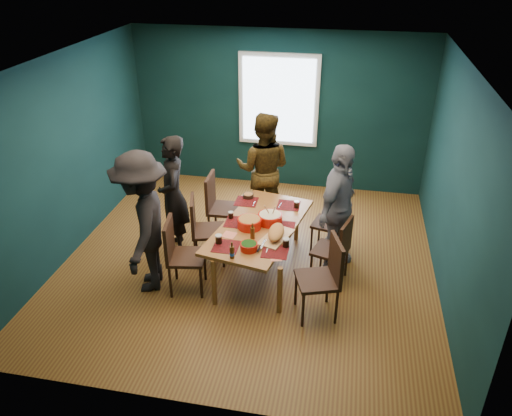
{
  "coord_description": "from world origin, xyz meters",
  "views": [
    {
      "loc": [
        1.19,
        -5.64,
        3.96
      ],
      "look_at": [
        0.13,
        -0.17,
        0.92
      ],
      "focal_mm": 35.0,
      "sensor_mm": 36.0,
      "label": 1
    }
  ],
  "objects": [
    {
      "name": "room",
      "position": [
        0.0,
        0.27,
        1.37
      ],
      "size": [
        5.01,
        5.01,
        2.71
      ],
      "color": "brown",
      "rests_on": "ground"
    },
    {
      "name": "napkin_c",
      "position": [
        0.5,
        -0.9,
        0.69
      ],
      "size": [
        0.16,
        0.16,
        0.0
      ],
      "primitive_type": "cube",
      "rotation": [
        0.0,
        0.0,
        0.29
      ],
      "color": "#E77861",
      "rests_on": "dining_table"
    },
    {
      "name": "dining_table",
      "position": [
        0.18,
        -0.18,
        0.62
      ],
      "size": [
        1.24,
        1.95,
        0.69
      ],
      "rotation": [
        0.0,
        0.0,
        -0.2
      ],
      "color": "olive",
      "rests_on": "floor"
    },
    {
      "name": "chair_right_far",
      "position": [
        1.12,
        0.42,
        0.53
      ],
      "size": [
        0.49,
        0.49,
        0.91
      ],
      "rotation": [
        0.0,
        0.0,
        -0.24
      ],
      "color": "black",
      "rests_on": "floor"
    },
    {
      "name": "bowl_herbs",
      "position": [
        0.16,
        -0.78,
        0.74
      ],
      "size": [
        0.21,
        0.21,
        0.09
      ],
      "color": "red",
      "rests_on": "dining_table"
    },
    {
      "name": "person_near_left",
      "position": [
        -1.14,
        -0.8,
        0.92
      ],
      "size": [
        0.92,
        1.3,
        1.83
      ],
      "primitive_type": "imported",
      "rotation": [
        0.0,
        0.0,
        4.93
      ],
      "color": "black",
      "rests_on": "floor"
    },
    {
      "name": "person_right",
      "position": [
        1.15,
        0.13,
        0.87
      ],
      "size": [
        0.73,
        1.1,
        1.73
      ],
      "primitive_type": "imported",
      "rotation": [
        0.0,
        0.0,
        1.24
      ],
      "color": "silver",
      "rests_on": "floor"
    },
    {
      "name": "cola_glass_d",
      "position": [
        -0.22,
        -0.09,
        0.74
      ],
      "size": [
        0.07,
        0.07,
        0.1
      ],
      "color": "black",
      "rests_on": "dining_table"
    },
    {
      "name": "beer_bottle_b",
      "position": [
        0.16,
        -0.53,
        0.77
      ],
      "size": [
        0.06,
        0.06,
        0.22
      ],
      "color": "#46260C",
      "rests_on": "dining_table"
    },
    {
      "name": "chair_right_mid",
      "position": [
        1.19,
        -0.27,
        0.53
      ],
      "size": [
        0.52,
        0.52,
        0.91
      ],
      "rotation": [
        0.0,
        0.0,
        -0.3
      ],
      "color": "black",
      "rests_on": "floor"
    },
    {
      "name": "bowl_dumpling",
      "position": [
        0.3,
        -0.11,
        0.76
      ],
      "size": [
        0.32,
        0.32,
        0.3
      ],
      "color": "red",
      "rests_on": "dining_table"
    },
    {
      "name": "napkin_b",
      "position": [
        -0.15,
        -0.51,
        0.69
      ],
      "size": [
        0.19,
        0.19,
        0.0
      ],
      "primitive_type": "cube",
      "rotation": [
        0.0,
        0.0,
        -0.19
      ],
      "color": "#E77861",
      "rests_on": "dining_table"
    },
    {
      "name": "small_bowl",
      "position": [
        -0.12,
        0.53,
        0.72
      ],
      "size": [
        0.15,
        0.15,
        0.06
      ],
      "color": "black",
      "rests_on": "dining_table"
    },
    {
      "name": "cola_glass_a",
      "position": [
        -0.23,
        -0.72,
        0.75
      ],
      "size": [
        0.08,
        0.08,
        0.12
      ],
      "color": "black",
      "rests_on": "dining_table"
    },
    {
      "name": "person_back",
      "position": [
        -0.01,
        1.12,
        0.88
      ],
      "size": [
        0.86,
        0.67,
        1.76
      ],
      "primitive_type": "imported",
      "rotation": [
        0.0,
        0.0,
        3.13
      ],
      "color": "black",
      "rests_on": "floor"
    },
    {
      "name": "beer_bottle_a",
      "position": [
        0.01,
        -0.99,
        0.77
      ],
      "size": [
        0.06,
        0.06,
        0.21
      ],
      "color": "#46260C",
      "rests_on": "dining_table"
    },
    {
      "name": "cola_glass_b",
      "position": [
        0.58,
        -0.64,
        0.75
      ],
      "size": [
        0.08,
        0.08,
        0.12
      ],
      "color": "black",
      "rests_on": "dining_table"
    },
    {
      "name": "cola_glass_c",
      "position": [
        0.59,
        0.36,
        0.74
      ],
      "size": [
        0.07,
        0.07,
        0.1
      ],
      "color": "black",
      "rests_on": "dining_table"
    },
    {
      "name": "chair_left_near",
      "position": [
        -0.72,
        -0.8,
        0.57
      ],
      "size": [
        0.51,
        0.51,
        0.98
      ],
      "rotation": [
        0.0,
        0.0,
        0.16
      ],
      "color": "black",
      "rests_on": "floor"
    },
    {
      "name": "person_far_left",
      "position": [
        -1.08,
        0.1,
        0.85
      ],
      "size": [
        0.6,
        0.72,
        1.69
      ],
      "primitive_type": "imported",
      "rotation": [
        0.0,
        0.0,
        5.08
      ],
      "color": "black",
      "rests_on": "floor"
    },
    {
      "name": "cutting_board",
      "position": [
        0.44,
        -0.46,
        0.75
      ],
      "size": [
        0.42,
        0.68,
        0.14
      ],
      "rotation": [
        0.0,
        0.0,
        -0.34
      ],
      "color": "tan",
      "rests_on": "dining_table"
    },
    {
      "name": "chair_right_near",
      "position": [
        1.09,
        -0.93,
        0.59
      ],
      "size": [
        0.58,
        0.58,
        1.01
      ],
      "rotation": [
        0.0,
        0.0,
        0.33
      ],
      "color": "black",
      "rests_on": "floor"
    },
    {
      "name": "bowl_salad",
      "position": [
        0.06,
        -0.27,
        0.76
      ],
      "size": [
        0.31,
        0.31,
        0.13
      ],
      "color": "red",
      "rests_on": "dining_table"
    },
    {
      "name": "chair_left_far",
      "position": [
        -0.56,
        0.49,
        0.59
      ],
      "size": [
        0.47,
        0.47,
        1.01
      ],
      "rotation": [
        0.0,
        0.0,
        0.03
      ],
      "color": "black",
      "rests_on": "floor"
    },
    {
      "name": "napkin_a",
      "position": [
        0.53,
        -0.13,
        0.69
      ],
      "size": [
        0.18,
        0.18,
        0.0
      ],
      "primitive_type": "cube",
      "rotation": [
        0.0,
        0.0,
        -0.21
      ],
      "color": "#E77861",
      "rests_on": "dining_table"
    },
    {
      "name": "chair_left_mid",
      "position": [
        -0.62,
        -0.14,
        0.56
      ],
      "size": [
        0.54,
        0.54,
        0.97
      ],
      "rotation": [
        0.0,
        0.0,
        0.27
      ],
      "color": "black",
      "rests_on": "floor"
    }
  ]
}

